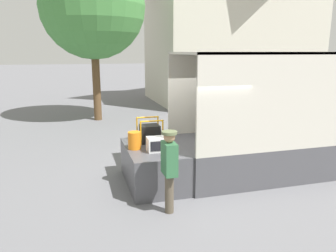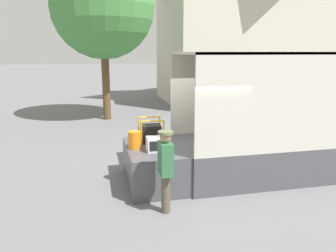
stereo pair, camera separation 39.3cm
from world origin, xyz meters
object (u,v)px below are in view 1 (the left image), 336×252
at_px(portable_generator, 150,133).
at_px(orange_bucket, 134,140).
at_px(microwave, 157,144).
at_px(street_tree, 93,6).
at_px(box_truck, 313,134).
at_px(worker_person, 169,164).
at_px(utility_pole, 312,22).

bearing_deg(portable_generator, orange_bucket, -135.64).
xyz_separation_m(microwave, street_tree, (-0.78, 8.62, 4.06)).
distance_m(box_truck, portable_generator, 4.60).
xyz_separation_m(microwave, orange_bucket, (-0.47, 0.32, 0.04)).
bearing_deg(microwave, portable_generator, 88.09).
height_order(box_truck, street_tree, street_tree).
xyz_separation_m(worker_person, utility_pole, (11.99, 11.21, 3.84)).
distance_m(microwave, orange_bucket, 0.58).
xyz_separation_m(box_truck, worker_person, (-4.65, -1.55, 0.10)).
height_order(microwave, utility_pole, utility_pole).
bearing_deg(portable_generator, street_tree, 95.90).
xyz_separation_m(microwave, worker_person, (-0.05, -1.21, -0.06)).
relative_size(box_truck, orange_bucket, 16.55).
bearing_deg(orange_bucket, utility_pole, 37.96).
height_order(worker_person, utility_pole, utility_pole).
xyz_separation_m(portable_generator, worker_person, (-0.08, -2.02, -0.12)).
bearing_deg(microwave, utility_pole, 39.97).
bearing_deg(portable_generator, box_truck, -5.87).
xyz_separation_m(worker_person, street_tree, (-0.73, 9.83, 4.11)).
bearing_deg(portable_generator, worker_person, -92.23).
relative_size(microwave, portable_generator, 0.75).
distance_m(worker_person, street_tree, 10.68).
xyz_separation_m(utility_pole, street_tree, (-12.71, -1.38, 0.27)).
distance_m(orange_bucket, utility_pole, 16.17).
bearing_deg(orange_bucket, portable_generator, 44.36).
height_order(box_truck, orange_bucket, box_truck).
distance_m(box_truck, orange_bucket, 5.07).
distance_m(portable_generator, worker_person, 2.03).
height_order(microwave, street_tree, street_tree).
bearing_deg(street_tree, worker_person, -85.77).
relative_size(portable_generator, utility_pole, 0.07).
bearing_deg(portable_generator, microwave, -91.91).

